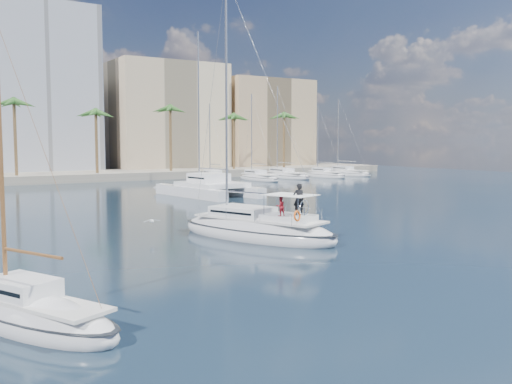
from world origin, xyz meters
TOP-DOWN VIEW (x-y plane):
  - ground at (0.00, 0.00)m, footprint 160.00×160.00m
  - quay at (0.00, 61.00)m, footprint 120.00×14.00m
  - building_beige at (22.00, 70.00)m, footprint 20.00×14.00m
  - building_tan_right at (42.00, 68.00)m, footprint 18.00×12.00m
  - palm_centre at (0.00, 57.00)m, footprint 3.60×3.60m
  - palm_right at (34.00, 57.00)m, footprint 3.60×3.60m
  - main_sloop at (-1.37, 1.44)m, footprint 7.46×12.19m
  - small_sloop at (-16.66, -9.25)m, footprint 5.26×7.73m
  - catamaran at (8.76, 27.21)m, footprint 7.72×13.09m
  - seagull at (-6.52, 5.97)m, footprint 1.13×0.48m
  - moored_yacht_a at (20.00, 47.00)m, footprint 3.37×9.52m
  - moored_yacht_b at (26.50, 45.00)m, footprint 3.32×10.83m
  - moored_yacht_c at (33.00, 47.00)m, footprint 3.98×12.33m
  - moored_yacht_d at (39.50, 45.00)m, footprint 3.52×9.55m
  - moored_yacht_e at (46.00, 47.00)m, footprint 4.61×11.11m

SIDE VIEW (x-z plane):
  - ground at x=0.00m, z-range 0.00..0.00m
  - moored_yacht_a at x=20.00m, z-range -5.95..5.95m
  - moored_yacht_b at x=26.50m, z-range -6.86..6.86m
  - moored_yacht_c at x=33.00m, z-range -7.77..7.77m
  - moored_yacht_d at x=39.50m, z-range -5.95..5.95m
  - moored_yacht_e at x=46.00m, z-range -6.86..6.86m
  - small_sloop at x=-16.66m, z-range -4.94..5.75m
  - main_sloop at x=-1.37m, z-range -8.10..9.16m
  - quay at x=0.00m, z-range 0.00..1.20m
  - seagull at x=-6.52m, z-range 0.82..1.03m
  - catamaran at x=8.76m, z-range -7.87..10.18m
  - building_tan_right at x=42.00m, z-range 0.00..18.00m
  - building_beige at x=22.00m, z-range 0.00..20.00m
  - palm_centre at x=0.00m, z-range 4.13..16.43m
  - palm_right at x=34.00m, z-range 4.13..16.43m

